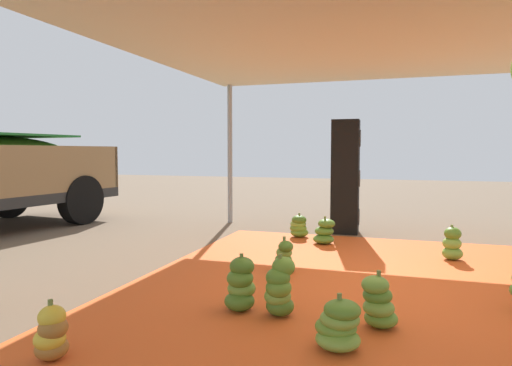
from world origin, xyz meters
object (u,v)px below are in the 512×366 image
Objects in this scene: banana_bunch_2 at (285,257)px; banana_bunch_15 at (378,303)px; banana_bunch_12 at (452,245)px; banana_bunch_3 at (52,335)px; banana_bunch_13 at (339,325)px; banana_bunch_8 at (279,289)px; banana_bunch_6 at (241,285)px; banana_bunch_9 at (299,227)px; banana_bunch_11 at (325,232)px; speaker_stack at (345,177)px.

banana_bunch_2 is 0.91× the size of banana_bunch_15.
banana_bunch_12 is 0.99× the size of banana_bunch_15.
banana_bunch_13 is (0.83, -1.91, -0.01)m from banana_bunch_3.
banana_bunch_12 is at bearing -30.93° from banana_bunch_8.
banana_bunch_2 is 1.52m from banana_bunch_8.
banana_bunch_15 is (0.52, -0.26, 0.03)m from banana_bunch_13.
banana_bunch_8 reaches higher than banana_bunch_13.
banana_bunch_6 is 1.10× the size of banana_bunch_12.
banana_bunch_9 is (3.78, 0.68, -0.07)m from banana_bunch_8.
banana_bunch_12 is at bearing -16.43° from banana_bunch_15.
banana_bunch_15 is (-2.81, 0.83, -0.00)m from banana_bunch_12.
speaker_stack is at bearing -8.93° from banana_bunch_11.
banana_bunch_2 is 1.00× the size of banana_bunch_13.
banana_bunch_12 is 2.92m from banana_bunch_15.
banana_bunch_3 is 0.98× the size of banana_bunch_13.
banana_bunch_8 is (-1.48, -0.33, 0.07)m from banana_bunch_2.
banana_bunch_2 is 2.19m from banana_bunch_13.
banana_bunch_3 is 1.03× the size of banana_bunch_9.
speaker_stack is at bearing -43.60° from banana_bunch_9.
banana_bunch_12 reaches higher than banana_bunch_13.
banana_bunch_3 is 0.76× the size of banana_bunch_8.
banana_bunch_15 is (0.01, -0.86, -0.05)m from banana_bunch_8.
banana_bunch_15 reaches higher than banana_bunch_11.
banana_bunch_13 is at bearing -173.41° from speaker_stack.
banana_bunch_8 reaches higher than banana_bunch_11.
banana_bunch_2 is 0.95× the size of banana_bunch_11.
banana_bunch_6 is 0.93× the size of banana_bunch_8.
banana_bunch_2 is at bearing 12.65° from banana_bunch_8.
banana_bunch_11 is at bearing 11.11° from banana_bunch_13.
banana_bunch_15 is at bearing -26.81° from banana_bunch_13.
banana_bunch_2 is 1.89m from banana_bunch_15.
banana_bunch_13 is at bearing -163.39° from banana_bunch_9.
banana_bunch_3 is 0.21× the size of speaker_stack.
banana_bunch_8 is at bearing -167.35° from banana_bunch_2.
banana_bunch_15 reaches higher than banana_bunch_3.
banana_bunch_6 is at bearing 177.73° from banana_bunch_2.
banana_bunch_8 reaches higher than banana_bunch_2.
banana_bunch_8 is 1.18× the size of banana_bunch_12.
banana_bunch_8 is at bearing -44.40° from banana_bunch_3.
banana_bunch_3 is 0.93× the size of banana_bunch_11.
banana_bunch_11 is 1.05× the size of banana_bunch_13.
banana_bunch_11 is at bearing -13.73° from banana_bunch_3.
banana_bunch_9 is at bearing 136.40° from speaker_stack.
banana_bunch_2 is 2.42m from banana_bunch_12.
banana_bunch_9 is 4.07m from banana_bunch_15.
banana_bunch_6 is 1.13m from banana_bunch_13.
banana_bunch_15 is at bearing -157.80° from banana_bunch_9.
banana_bunch_2 is at bearing -2.27° from banana_bunch_6.
banana_bunch_11 is 1.93m from banana_bunch_12.
banana_bunch_11 is (3.37, 0.16, -0.07)m from banana_bunch_8.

